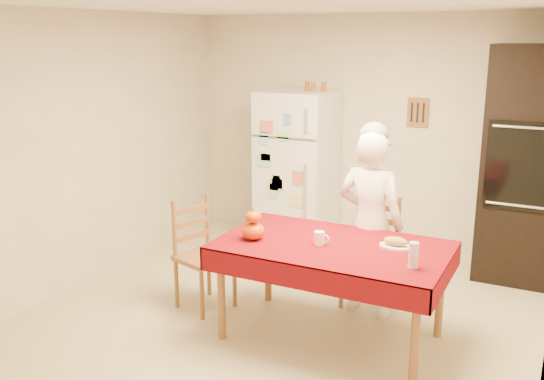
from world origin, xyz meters
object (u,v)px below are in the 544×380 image
Objects in this scene: bread_plate at (395,246)px; dining_table at (332,253)px; pumpkin_lower at (253,231)px; coffee_mug at (319,238)px; wine_glass at (414,255)px; chair_left at (200,249)px; chair_far at (373,247)px; oven_cabinet at (523,166)px; seated_woman at (370,224)px; refrigerator at (297,169)px.

dining_table is at bearing -162.78° from bread_plate.
pumpkin_lower reaches higher than bread_plate.
wine_glass reaches higher than coffee_mug.
chair_left is 1.92m from wine_glass.
chair_left is 5.39× the size of pumpkin_lower.
chair_far is at bearing -44.06° from chair_left.
dining_table is at bearing 30.93° from coffee_mug.
dining_table is 0.16m from coffee_mug.
chair_far is 1.00× the size of chair_left.
oven_cabinet is 2.32× the size of chair_left.
bread_plate is at bearing 134.24° from seated_woman.
oven_cabinet is at bearing 59.70° from dining_table.
chair_far reaches higher than dining_table.
oven_cabinet reaches higher than pumpkin_lower.
seated_woman is (0.11, 0.57, 0.08)m from dining_table.
dining_table is at bearing 163.39° from wine_glass.
chair_left is 1.68m from bread_plate.
pumpkin_lower reaches higher than dining_table.
bread_plate is (1.66, 0.09, 0.26)m from chair_left.
dining_table is 9.64× the size of pumpkin_lower.
coffee_mug reaches higher than dining_table.
wine_glass is at bearing -49.11° from refrigerator.
chair_far is at bearing 119.93° from bread_plate.
pumpkin_lower is (-0.58, -0.17, 0.14)m from dining_table.
oven_cabinet is 22.00× the size of coffee_mug.
coffee_mug is at bearing -98.16° from chair_far.
bread_plate is (1.59, -1.75, -0.08)m from refrigerator.
pumpkin_lower is at bearing -166.78° from coffee_mug.
wine_glass is (1.87, -0.24, 0.34)m from chair_left.
chair_left is at bearing -147.83° from chair_far.
refrigerator is 0.77× the size of oven_cabinet.
refrigerator is 1.09× the size of seated_woman.
chair_far is 0.33m from seated_woman.
wine_glass is at bearing -55.57° from chair_far.
oven_cabinet reaches higher than chair_far.
refrigerator is 1.79× the size of chair_left.
pumpkin_lower is (-1.71, -2.10, -0.27)m from oven_cabinet.
wine_glass is (1.80, -2.08, -0.00)m from refrigerator.
refrigerator is at bearing 121.36° from dining_table.
pumpkin_lower is (0.64, -0.21, 0.32)m from chair_left.
bread_plate is at bearing 16.57° from pumpkin_lower.
chair_left is 0.74m from pumpkin_lower.
seated_woman is (1.33, 0.52, 0.27)m from chair_left.
wine_glass is 0.73× the size of bread_plate.
chair_far is (-1.05, -1.18, -0.59)m from oven_cabinet.
bread_plate is (1.02, 0.30, -0.06)m from pumpkin_lower.
refrigerator is 1.87m from chair_left.
wine_glass is at bearing -1.25° from pumpkin_lower.
dining_table is 9.66× the size of wine_glass.
oven_cabinet is 9.17× the size of bread_plate.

